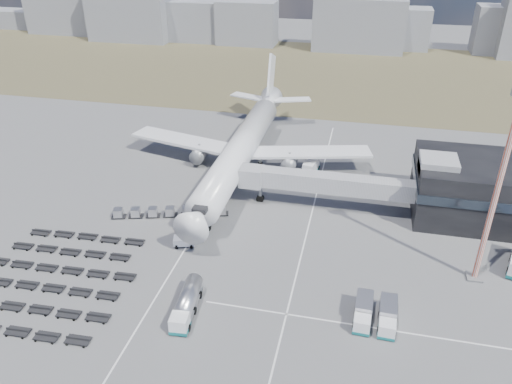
# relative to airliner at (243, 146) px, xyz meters

# --- Properties ---
(ground) EXTENTS (420.00, 420.00, 0.00)m
(ground) POSITION_rel_airliner_xyz_m (0.00, -32.38, -5.29)
(ground) COLOR #565659
(ground) RESTS_ON ground
(grass_strip) EXTENTS (420.00, 90.00, 0.01)m
(grass_strip) POSITION_rel_airliner_xyz_m (0.00, 77.62, -5.29)
(grass_strip) COLOR #48422B
(grass_strip) RESTS_ON ground
(lane_markings) EXTENTS (47.12, 110.00, 0.01)m
(lane_markings) POSITION_rel_airliner_xyz_m (9.77, -29.38, -5.29)
(lane_markings) COLOR silver
(lane_markings) RESTS_ON ground
(terminal) EXTENTS (30.40, 16.40, 11.00)m
(terminal) POSITION_rel_airliner_xyz_m (47.77, -8.41, -0.04)
(terminal) COLOR black
(terminal) RESTS_ON ground
(jet_bridge) EXTENTS (30.30, 3.80, 7.05)m
(jet_bridge) POSITION_rel_airliner_xyz_m (15.90, -11.95, -0.24)
(jet_bridge) COLOR #939399
(jet_bridge) RESTS_ON ground
(airliner) EXTENTS (51.59, 64.53, 17.62)m
(airliner) POSITION_rel_airliner_xyz_m (0.00, 0.00, 0.00)
(airliner) COLOR white
(airliner) RESTS_ON ground
(skyline) EXTENTS (330.69, 27.20, 24.74)m
(skyline) POSITION_rel_airliner_xyz_m (-4.76, 116.06, 4.33)
(skyline) COLOR gray
(skyline) RESTS_ON ground
(fuel_tanker) EXTENTS (3.14, 9.36, 2.97)m
(fuel_tanker) POSITION_rel_airliner_xyz_m (3.20, -42.88, -3.81)
(fuel_tanker) COLOR white
(fuel_tanker) RESTS_ON ground
(pushback_tug) EXTENTS (3.76, 2.73, 1.51)m
(pushback_tug) POSITION_rel_airliner_xyz_m (-2.39, -28.46, -4.54)
(pushback_tug) COLOR white
(pushback_tug) RESTS_ON ground
(catering_truck) EXTENTS (3.18, 5.80, 2.52)m
(catering_truck) POSITION_rel_airliner_xyz_m (13.80, 1.77, -4.00)
(catering_truck) COLOR white
(catering_truck) RESTS_ON ground
(service_trucks_near) EXTENTS (5.40, 6.39, 2.50)m
(service_trucks_near) POSITION_rel_airliner_xyz_m (27.23, -39.27, -3.93)
(service_trucks_near) COLOR white
(service_trucks_near) RESTS_ON ground
(uld_row) EXTENTS (19.79, 6.97, 1.56)m
(uld_row) POSITION_rel_airliner_xyz_m (-7.85, -20.68, -4.36)
(uld_row) COLOR black
(uld_row) RESTS_ON ground
(baggage_dollies) EXTENTS (24.94, 23.78, 0.73)m
(baggage_dollies) POSITION_rel_airliner_xyz_m (-18.58, -41.23, -4.93)
(baggage_dollies) COLOR black
(baggage_dollies) RESTS_ON ground
(floodlight_mast) EXTENTS (2.71, 2.19, 28.36)m
(floodlight_mast) POSITION_rel_airliner_xyz_m (41.09, -26.95, 8.92)
(floodlight_mast) COLOR #B63A1D
(floodlight_mast) RESTS_ON ground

